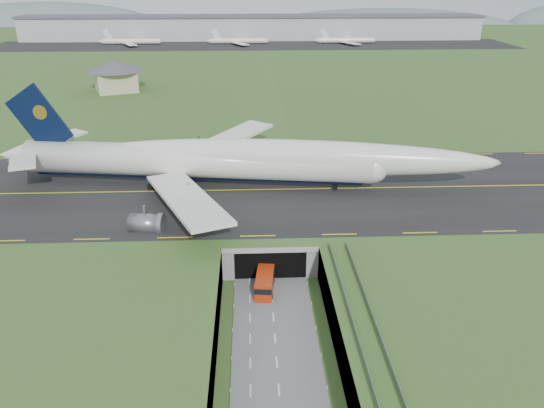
{
  "coord_description": "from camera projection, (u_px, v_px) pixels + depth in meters",
  "views": [
    {
      "loc": [
        -3.01,
        -68.49,
        47.41
      ],
      "look_at": [
        0.78,
        20.0,
        8.56
      ],
      "focal_mm": 35.0,
      "sensor_mm": 36.0,
      "label": 1
    }
  ],
  "objects": [
    {
      "name": "trench_road",
      "position": [
        275.0,
        337.0,
        74.93
      ],
      "size": [
        12.0,
        75.0,
        0.2
      ],
      "primitive_type": "cube",
      "color": "slate",
      "rests_on": "ground"
    },
    {
      "name": "taxiway",
      "position": [
        266.0,
        190.0,
        109.58
      ],
      "size": [
        800.0,
        44.0,
        0.18
      ],
      "primitive_type": "cube",
      "color": "black",
      "rests_on": "airfield_deck"
    },
    {
      "name": "jumbo_jet",
      "position": [
        232.0,
        161.0,
        108.97
      ],
      "size": [
        104.05,
        64.7,
        21.61
      ],
      "rotation": [
        0.0,
        0.0,
        -0.14
      ],
      "color": "silver",
      "rests_on": "ground"
    },
    {
      "name": "ground",
      "position": [
        273.0,
        307.0,
        81.83
      ],
      "size": [
        900.0,
        900.0,
        0.0
      ],
      "primitive_type": "plane",
      "color": "#365B24",
      "rests_on": "ground"
    },
    {
      "name": "shuttle_tram",
      "position": [
        265.0,
        283.0,
        85.07
      ],
      "size": [
        3.54,
        7.6,
        3.0
      ],
      "rotation": [
        0.0,
        0.0,
        -0.11
      ],
      "color": "#AE2A0B",
      "rests_on": "ground"
    },
    {
      "name": "airfield_deck",
      "position": [
        273.0,
        290.0,
        80.63
      ],
      "size": [
        800.0,
        800.0,
        6.0
      ],
      "primitive_type": "cube",
      "color": "gray",
      "rests_on": "ground"
    },
    {
      "name": "cargo_terminal",
      "position": [
        253.0,
        27.0,
        350.17
      ],
      "size": [
        320.0,
        67.0,
        15.6
      ],
      "color": "#B2B2B2",
      "rests_on": "ground"
    },
    {
      "name": "tunnel_portal",
      "position": [
        268.0,
        238.0,
        95.78
      ],
      "size": [
        17.0,
        22.3,
        6.0
      ],
      "color": "gray",
      "rests_on": "ground"
    },
    {
      "name": "guideway",
      "position": [
        372.0,
        360.0,
        62.64
      ],
      "size": [
        3.0,
        53.0,
        7.05
      ],
      "color": "#A8A8A3",
      "rests_on": "ground"
    },
    {
      "name": "service_building",
      "position": [
        115.0,
        73.0,
        197.94
      ],
      "size": [
        26.93,
        26.93,
        11.41
      ],
      "rotation": [
        0.0,
        0.0,
        0.36
      ],
      "color": "#BBB487",
      "rests_on": "ground"
    },
    {
      "name": "distant_hills",
      "position": [
        323.0,
        34.0,
        479.39
      ],
      "size": [
        700.0,
        91.0,
        60.0
      ],
      "color": "slate",
      "rests_on": "ground"
    }
  ]
}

